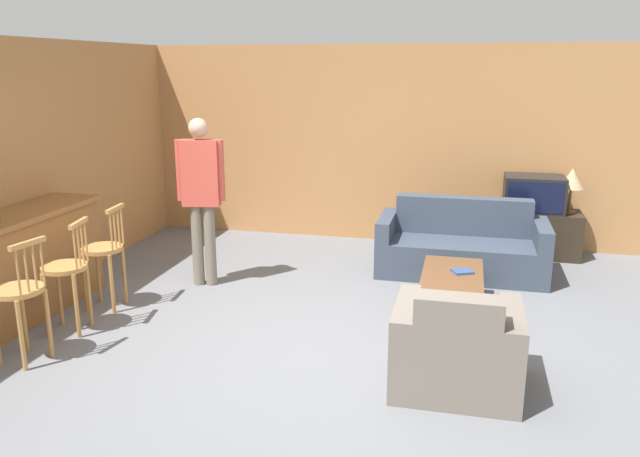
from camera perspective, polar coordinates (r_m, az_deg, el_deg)
name	(u,v)px	position (r m, az deg, el deg)	size (l,w,h in m)	color
ground_plane	(310,354)	(5.30, -0.92, -11.36)	(24.00, 24.00, 0.00)	slate
wall_back	(378,145)	(8.44, 5.29, 7.64)	(9.40, 0.08, 2.60)	#B27A47
wall_left	(61,162)	(7.44, -22.62, 5.63)	(0.08, 8.69, 2.60)	#B27A47
bar_counter	(6,272)	(6.34, -26.75, -3.61)	(0.55, 2.34, 1.01)	brown
bar_chair_near	(20,298)	(5.51, -25.73, -5.76)	(0.45, 0.45, 1.03)	#B77F42
bar_chair_mid	(67,274)	(5.96, -22.15, -3.89)	(0.46, 0.46, 1.03)	#B77F42
bar_chair_far	(104,255)	(6.42, -19.12, -2.30)	(0.43, 0.43, 1.03)	#B77F42
couch_far	(461,248)	(7.34, 12.80, -1.73)	(1.88, 0.85, 0.84)	#384251
armchair_near	(456,351)	(4.75, 12.35, -10.90)	(0.92, 0.80, 0.82)	#70665B
coffee_table	(452,279)	(6.15, 11.99, -4.50)	(0.58, 1.08, 0.39)	brown
tv_unit	(530,233)	(8.27, 18.66, -0.40)	(1.18, 0.51, 0.57)	#2D2319
tv	(534,194)	(8.15, 18.95, 3.04)	(0.71, 0.52, 0.44)	black
book_on_table	(462,271)	(6.17, 12.89, -3.85)	(0.23, 0.22, 0.02)	navy
table_lamp	(572,180)	(8.18, 22.05, 4.17)	(0.29, 0.29, 0.55)	brown
person_by_window	(201,191)	(6.72, -10.81, 3.39)	(0.50, 0.23, 1.81)	#756B5B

